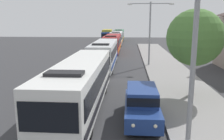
% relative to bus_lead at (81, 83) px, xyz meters
% --- Properties ---
extents(bus_lead, '(2.58, 12.30, 3.21)m').
position_rel_bus_lead_xyz_m(bus_lead, '(0.00, 0.00, 0.00)').
color(bus_lead, silver).
rests_on(bus_lead, ground_plane).
extents(bus_second_in_line, '(2.58, 11.87, 3.21)m').
position_rel_bus_lead_xyz_m(bus_second_in_line, '(-0.00, 13.90, -0.00)').
color(bus_second_in_line, silver).
rests_on(bus_second_in_line, ground_plane).
extents(bus_middle, '(2.58, 11.50, 3.21)m').
position_rel_bus_lead_xyz_m(bus_middle, '(-0.00, 27.35, -0.00)').
color(bus_middle, maroon).
rests_on(bus_middle, ground_plane).
extents(bus_fourth_in_line, '(2.58, 10.52, 3.21)m').
position_rel_bus_lead_xyz_m(bus_fourth_in_line, '(-0.00, 40.83, -0.00)').
color(bus_fourth_in_line, silver).
rests_on(bus_fourth_in_line, ground_plane).
extents(bus_rear, '(2.58, 10.65, 3.21)m').
position_rel_bus_lead_xyz_m(bus_rear, '(-0.00, 53.43, -0.00)').
color(bus_rear, '#33724C').
rests_on(bus_rear, ground_plane).
extents(white_suv, '(1.86, 5.01, 1.90)m').
position_rel_bus_lead_xyz_m(white_suv, '(3.70, -1.45, -0.66)').
color(white_suv, navy).
rests_on(white_suv, ground_plane).
extents(box_truck_oncoming, '(2.35, 8.27, 3.15)m').
position_rel_bus_lead_xyz_m(box_truck_oncoming, '(-3.30, 52.45, 0.02)').
color(box_truck_oncoming, navy).
rests_on(box_truck_oncoming, ground_plane).
extents(streetlamp_near, '(5.58, 0.28, 8.82)m').
position_rel_bus_lead_xyz_m(streetlamp_near, '(5.40, -5.09, 3.79)').
color(streetlamp_near, gray).
rests_on(streetlamp_near, sidewalk).
extents(streetlamp_mid, '(5.45, 0.28, 7.58)m').
position_rel_bus_lead_xyz_m(streetlamp_mid, '(5.40, 15.16, 3.12)').
color(streetlamp_mid, gray).
rests_on(streetlamp_mid, sidewalk).
extents(roadside_tree, '(4.00, 4.00, 6.21)m').
position_rel_bus_lead_xyz_m(roadside_tree, '(7.56, 3.02, 2.66)').
color(roadside_tree, '#4C3823').
rests_on(roadside_tree, sidewalk).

